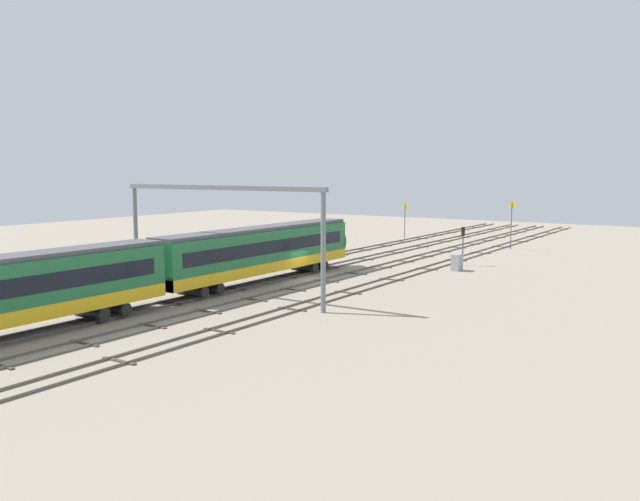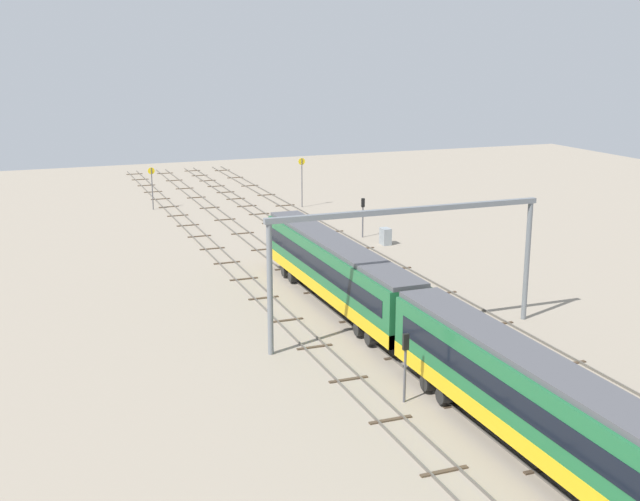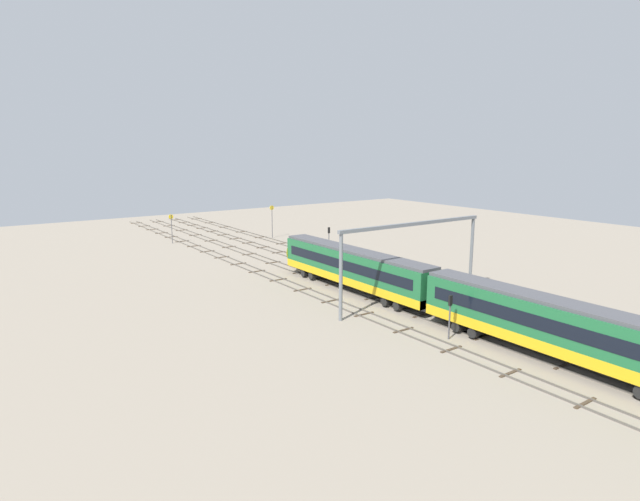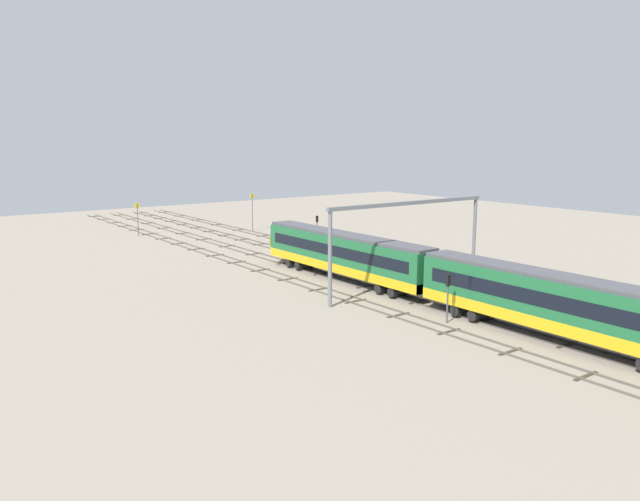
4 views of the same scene
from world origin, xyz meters
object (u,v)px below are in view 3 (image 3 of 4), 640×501
overhead_gantry (413,242)px  signal_light_trackside_approach (329,236)px  signal_light_trackside_departure (450,310)px  speed_sign_mid_trackside (172,225)px  relay_cabinet (347,251)px  train (549,327)px  speed_sign_near_foreground (272,218)px

overhead_gantry → signal_light_trackside_approach: overhead_gantry is taller
overhead_gantry → signal_light_trackside_departure: bearing=152.9°
speed_sign_mid_trackside → relay_cabinet: speed_sign_mid_trackside is taller
overhead_gantry → speed_sign_mid_trackside: bearing=9.6°
signal_light_trackside_approach → train: bearing=166.0°
speed_sign_near_foreground → signal_light_trackside_approach: bearing=-178.9°
overhead_gantry → speed_sign_mid_trackside: (49.53, 8.42, -3.45)m
overhead_gantry → relay_cabinet: 26.28m
train → speed_sign_mid_trackside: 66.59m
train → signal_light_trackside_approach: train is taller
overhead_gantry → speed_sign_near_foreground: overhead_gantry is taller
overhead_gantry → signal_light_trackside_departure: size_ratio=4.94×
speed_sign_near_foreground → relay_cabinet: speed_sign_near_foreground is taller
train → relay_cabinet: (40.41, -11.80, -1.84)m
speed_sign_near_foreground → relay_cabinet: 21.17m
speed_sign_mid_trackside → signal_light_trackside_departure: size_ratio=1.28×
signal_light_trackside_departure → relay_cabinet: 36.14m
overhead_gantry → train: bearing=173.3°
train → overhead_gantry: 17.31m
speed_sign_mid_trackside → relay_cabinet: 31.75m
train → signal_light_trackside_departure: (7.41, 2.82, -0.06)m
overhead_gantry → signal_light_trackside_approach: bearing=-18.3°
speed_sign_near_foreground → signal_light_trackside_departure: bearing=166.0°
speed_sign_mid_trackside → signal_light_trackside_departure: (-58.86, -3.65, -0.57)m
overhead_gantry → relay_cabinet: (23.67, -9.85, -5.80)m
signal_light_trackside_approach → relay_cabinet: size_ratio=2.46×
speed_sign_near_foreground → relay_cabinet: (-20.94, -1.17, -2.90)m
signal_light_trackside_departure → signal_light_trackside_approach: bearing=-20.6°
train → signal_light_trackside_departure: train is taller
train → signal_light_trackside_departure: bearing=20.8°
overhead_gantry → speed_sign_near_foreground: size_ratio=3.26×
train → relay_cabinet: 42.14m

